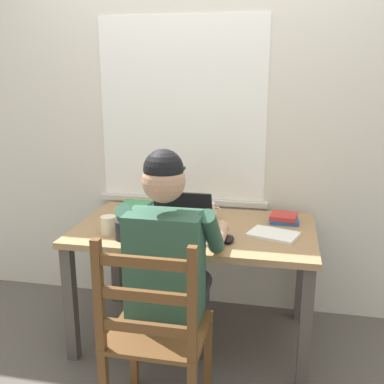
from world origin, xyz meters
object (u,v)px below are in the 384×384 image
desk (195,242)px  laptop (179,226)px  seated_person (171,262)px  coffee_mug_spare (208,211)px  coffee_mug_white (109,225)px  computer_mouse (228,239)px  book_stack_main (137,211)px  book_stack_side (284,218)px  coffee_mug_dark (123,231)px  wooden_chair (155,336)px

desk → laptop: 0.21m
seated_person → laptop: seated_person is taller
coffee_mug_spare → coffee_mug_white: bearing=-143.8°
desk → computer_mouse: computer_mouse is taller
laptop → book_stack_main: (-0.31, 0.20, 0.00)m
seated_person → coffee_mug_white: (-0.41, 0.26, 0.07)m
book_stack_side → computer_mouse: bearing=-126.1°
seated_person → laptop: bearing=96.1°
coffee_mug_dark → coffee_mug_spare: coffee_mug_spare is taller
seated_person → laptop: 0.34m
book_stack_side → book_stack_main: bearing=-171.4°
coffee_mug_white → desk: bearing=25.2°
coffee_mug_dark → laptop: bearing=25.9°
coffee_mug_dark → seated_person: bearing=-32.0°
coffee_mug_dark → coffee_mug_spare: 0.57m
wooden_chair → laptop: 0.68m
seated_person → wooden_chair: (-0.00, -0.28, -0.22)m
wooden_chair → book_stack_main: (-0.34, 0.80, 0.30)m
computer_mouse → laptop: bearing=168.5°
laptop → coffee_mug_dark: laptop is taller
laptop → book_stack_side: laptop is taller
coffee_mug_white → book_stack_side: 1.01m
coffee_mug_white → coffee_mug_dark: bearing=-33.8°
coffee_mug_spare → book_stack_side: (0.45, 0.03, -0.03)m
desk → book_stack_side: (0.50, 0.18, 0.12)m
computer_mouse → book_stack_side: 0.47m
laptop → coffee_mug_spare: size_ratio=2.64×
computer_mouse → seated_person: bearing=-131.6°
computer_mouse → book_stack_main: (-0.58, 0.25, 0.04)m
coffee_mug_dark → book_stack_main: book_stack_main is taller
desk → coffee_mug_dark: 0.45m
laptop → wooden_chair: bearing=-86.7°
wooden_chair → laptop: bearing=93.3°
book_stack_main → wooden_chair: bearing=-67.0°
desk → book_stack_side: bearing=20.3°
wooden_chair → book_stack_side: wooden_chair is taller
computer_mouse → coffee_mug_spare: size_ratio=0.80×
wooden_chair → coffee_mug_white: wooden_chair is taller
seated_person → book_stack_side: (0.52, 0.65, 0.04)m
wooden_chair → coffee_mug_spare: size_ratio=7.58×
seated_person → coffee_mug_white: 0.50m
wooden_chair → computer_mouse: 0.65m
coffee_mug_spare → book_stack_side: coffee_mug_spare is taller
coffee_mug_spare → book_stack_side: bearing=4.3°
coffee_mug_white → book_stack_main: book_stack_main is taller
computer_mouse → coffee_mug_white: bearing=-179.4°
laptop → seated_person: bearing=-83.9°
wooden_chair → coffee_mug_spare: wooden_chair is taller
desk → book_stack_main: size_ratio=6.64×
computer_mouse → book_stack_main: book_stack_main is taller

